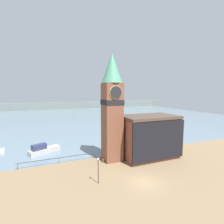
# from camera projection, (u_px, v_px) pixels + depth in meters

# --- Properties ---
(ground_plane) EXTENTS (160.00, 160.00, 0.00)m
(ground_plane) POSITION_uv_depth(u_px,v_px,m) (145.00, 183.00, 24.53)
(ground_plane) COLOR #846B4C
(water) EXTENTS (160.00, 120.00, 0.00)m
(water) POSITION_uv_depth(u_px,v_px,m) (68.00, 116.00, 90.29)
(water) COLOR slate
(water) RESTS_ON ground_plane
(far_shoreline) EXTENTS (180.00, 3.00, 5.00)m
(far_shoreline) POSITION_uv_depth(u_px,v_px,m) (59.00, 106.00, 126.68)
(far_shoreline) COLOR slate
(far_shoreline) RESTS_ON water
(pier_railing) EXTENTS (13.59, 0.08, 1.09)m
(pier_railing) POSITION_uv_depth(u_px,v_px,m) (59.00, 158.00, 30.92)
(pier_railing) COLOR #333338
(pier_railing) RESTS_ON ground_plane
(clock_tower) EXTENTS (3.71, 3.71, 19.47)m
(clock_tower) POSITION_uv_depth(u_px,v_px,m) (112.00, 105.00, 31.61)
(clock_tower) COLOR brown
(clock_tower) RESTS_ON ground_plane
(pier_building) EXTENTS (10.88, 6.69, 8.17)m
(pier_building) POSITION_uv_depth(u_px,v_px,m) (149.00, 136.00, 33.91)
(pier_building) COLOR brown
(pier_building) RESTS_ON ground_plane
(boat_near) EXTENTS (6.55, 4.33, 2.10)m
(boat_near) POSITION_uv_depth(u_px,v_px,m) (43.00, 150.00, 36.25)
(boat_near) COLOR #B7B2A8
(boat_near) RESTS_ON water
(mooring_bollard_near) EXTENTS (0.29, 0.29, 0.72)m
(mooring_bollard_near) POSITION_uv_depth(u_px,v_px,m) (103.00, 160.00, 31.48)
(mooring_bollard_near) COLOR brown
(mooring_bollard_near) RESTS_ON ground_plane
(lamp_post) EXTENTS (0.32, 0.32, 3.69)m
(lamp_post) POSITION_uv_depth(u_px,v_px,m) (98.00, 165.00, 24.06)
(lamp_post) COLOR black
(lamp_post) RESTS_ON ground_plane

